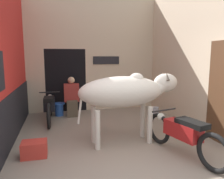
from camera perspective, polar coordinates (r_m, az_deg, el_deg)
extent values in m
plane|color=gray|center=(3.52, 7.69, -21.91)|extent=(30.00, 30.00, 0.00)
cube|color=red|center=(5.06, -26.20, 8.53)|extent=(0.18, 4.31, 3.69)
cube|color=black|center=(5.20, -24.12, -6.19)|extent=(0.03, 4.31, 1.03)
cube|color=beige|center=(7.37, -5.21, 17.02)|extent=(4.19, 0.18, 1.69)
cube|color=beige|center=(7.27, -19.27, 2.07)|extent=(0.56, 0.18, 2.01)
cube|color=beige|center=(7.53, 1.94, 2.78)|extent=(2.34, 0.18, 2.01)
cube|color=black|center=(7.60, -12.09, 2.64)|extent=(1.28, 0.90, 2.01)
cube|color=black|center=(7.27, -1.51, 7.63)|extent=(0.87, 0.03, 0.26)
cube|color=beige|center=(5.97, 20.08, 8.79)|extent=(0.18, 4.31, 3.69)
ellipsoid|color=beige|center=(4.40, 2.60, -0.58)|extent=(1.80, 0.72, 0.63)
ellipsoid|color=beige|center=(4.47, 6.40, 2.85)|extent=(0.31, 0.27, 0.23)
cylinder|color=beige|center=(4.72, 12.04, 0.47)|extent=(0.42, 0.31, 0.41)
ellipsoid|color=beige|center=(4.78, 13.80, 1.72)|extent=(0.55, 0.36, 0.40)
cylinder|color=beige|center=(4.25, -8.29, -4.33)|extent=(0.14, 0.05, 0.69)
cylinder|color=beige|center=(4.92, 7.99, -7.90)|extent=(0.11, 0.11, 0.77)
cylinder|color=beige|center=(4.61, 9.86, -9.10)|extent=(0.11, 0.11, 0.77)
cylinder|color=beige|center=(4.59, -4.81, -9.06)|extent=(0.11, 0.11, 0.77)
cylinder|color=beige|center=(4.26, -3.82, -10.51)|extent=(0.11, 0.11, 0.77)
cone|color=#473D33|center=(4.87, 12.59, 3.63)|extent=(0.08, 0.14, 0.19)
cone|color=#473D33|center=(4.63, 14.24, 3.32)|extent=(0.08, 0.14, 0.19)
torus|color=black|center=(3.83, 25.02, -14.74)|extent=(0.23, 0.63, 0.63)
torus|color=black|center=(4.65, 12.12, -9.91)|extent=(0.23, 0.63, 0.63)
cube|color=maroon|center=(4.16, 17.99, -10.03)|extent=(0.44, 0.75, 0.28)
cube|color=black|center=(3.98, 20.13, -8.27)|extent=(0.39, 0.61, 0.09)
cylinder|color=black|center=(4.43, 13.48, -5.27)|extent=(0.57, 0.17, 0.03)
sphere|color=silver|center=(4.54, 12.65, -6.93)|extent=(0.15, 0.15, 0.15)
torus|color=black|center=(5.66, -16.18, -6.64)|extent=(0.08, 0.64, 0.64)
torus|color=black|center=(6.84, -15.80, -3.98)|extent=(0.08, 0.64, 0.64)
cube|color=black|center=(6.21, -16.03, -3.67)|extent=(0.28, 0.67, 0.28)
cube|color=black|center=(5.99, -16.17, -2.36)|extent=(0.26, 0.54, 0.09)
cylinder|color=black|center=(6.63, -15.98, -0.68)|extent=(0.58, 0.04, 0.03)
sphere|color=silver|center=(6.74, -15.90, -1.86)|extent=(0.15, 0.15, 0.15)
cube|color=brown|center=(6.58, -10.30, -5.42)|extent=(0.31, 0.14, 0.39)
cube|color=brown|center=(6.61, -10.42, -3.19)|extent=(0.31, 0.32, 0.11)
cube|color=maroon|center=(6.63, -10.52, -0.79)|extent=(0.44, 0.20, 0.54)
sphere|color=tan|center=(6.58, -10.61, 2.39)|extent=(0.20, 0.20, 0.20)
cylinder|color=#2856B2|center=(6.80, -13.63, -5.20)|extent=(0.24, 0.24, 0.35)
cylinder|color=#2856B2|center=(6.76, -13.69, -3.61)|extent=(0.35, 0.35, 0.04)
cube|color=red|center=(4.28, -19.63, -14.44)|extent=(0.44, 0.32, 0.28)
cylinder|color=#A8A8B2|center=(6.75, 11.00, -5.64)|extent=(0.26, 0.26, 0.26)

